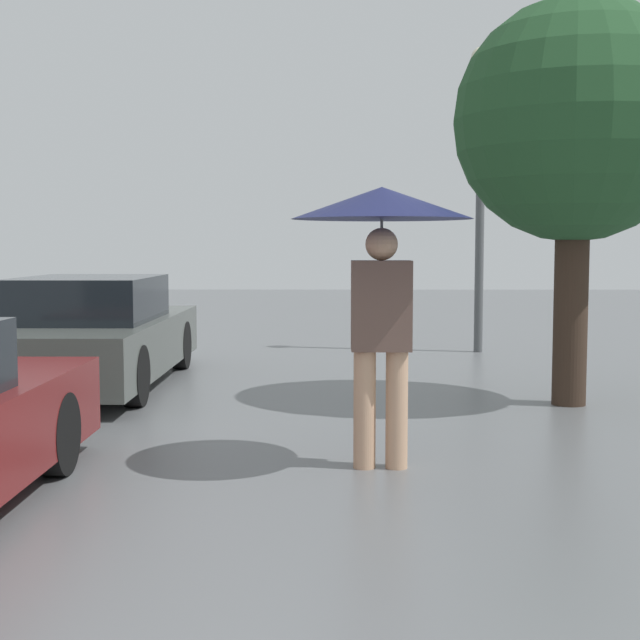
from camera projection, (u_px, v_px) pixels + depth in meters
pedestrian at (382, 237)px, 6.15m from camera, size 1.26×1.26×1.97m
parked_car_farthest at (94, 335)px, 9.90m from camera, size 1.65×4.30×1.22m
tree at (575, 123)px, 8.54m from camera, size 2.33×2.33×3.93m
street_lamp at (481, 159)px, 12.85m from camera, size 0.32×0.32×4.40m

